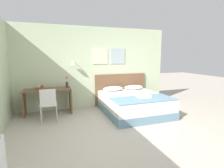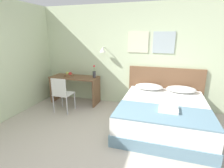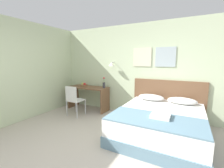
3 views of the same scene
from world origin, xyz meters
The scene contains 12 objects.
ground_plane centered at (0.00, 0.00, 0.00)m, with size 24.00×24.00×0.00m, color #B2A899.
wall_back centered at (0.01, 2.71, 1.33)m, with size 5.45×0.31×2.65m.
bed centered at (1.09, 1.61, 0.27)m, with size 1.74×2.01×0.55m.
headboard centered at (1.09, 2.65, 0.54)m, with size 1.86×0.06×1.08m.
pillow_left centered at (0.71, 2.38, 0.63)m, with size 0.68×0.38×0.15m.
pillow_right centered at (1.47, 2.38, 0.63)m, with size 0.68×0.38×0.15m.
throw_blanket centered at (1.09, 1.03, 0.57)m, with size 1.68×0.81×0.02m.
folded_towel_near_foot centered at (1.17, 1.17, 0.61)m, with size 0.33×0.33×0.06m.
desk centered at (-1.34, 2.35, 0.54)m, with size 1.33×0.56×0.75m.
desk_chair centered at (-1.32, 1.63, 0.53)m, with size 0.42×0.42×0.89m.
fruit_bowl centered at (-1.52, 2.35, 0.80)m, with size 0.27×0.27×0.12m.
flower_vase centered at (-0.77, 2.42, 0.87)m, with size 0.08×0.08×0.34m.
Camera 1 is at (-1.20, -3.00, 1.70)m, focal length 28.00 mm.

